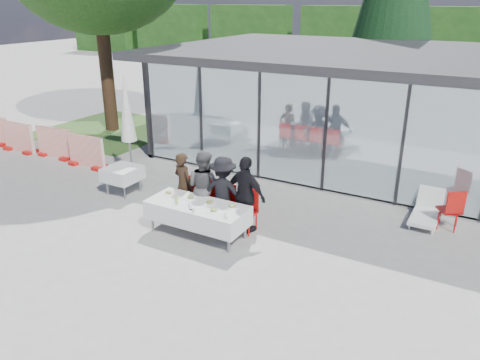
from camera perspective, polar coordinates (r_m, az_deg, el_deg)
name	(u,v)px	position (r m, az deg, el deg)	size (l,w,h in m)	color
ground	(210,246)	(10.07, -3.62, -8.01)	(90.00, 90.00, 0.00)	gray
pavilion	(400,91)	(16.00, 18.96, 10.19)	(14.80, 8.80, 3.44)	gray
treeline	(401,39)	(36.09, 19.06, 15.89)	(62.50, 2.00, 4.40)	#173912
dining_table	(197,213)	(10.30, -5.22, -3.99)	(2.26, 0.96, 0.75)	silver
diner_a	(183,185)	(11.15, -6.91, -0.58)	(0.58, 0.58, 1.59)	black
diner_chair_a	(186,194)	(11.31, -6.62, -1.66)	(0.44, 0.44, 0.97)	#AF0F0B
diner_b	(204,187)	(10.81, -4.42, -0.80)	(0.84, 0.84, 1.73)	#555555
diner_chair_b	(206,198)	(11.00, -4.15, -2.25)	(0.44, 0.44, 0.97)	#AF0F0B
diner_c	(223,192)	(10.56, -2.03, -1.49)	(1.08, 1.08, 1.67)	black
diner_chair_c	(225,203)	(10.74, -1.80, -2.81)	(0.44, 0.44, 0.97)	#AF0F0B
diner_d	(246,195)	(10.28, 0.72, -1.85)	(1.03, 1.03, 1.77)	black
diner_chair_d	(247,208)	(10.48, 0.91, -3.44)	(0.44, 0.44, 0.97)	#AF0F0B
plate_a	(169,193)	(10.80, -8.68, -1.54)	(0.28, 0.28, 0.07)	white
plate_b	(191,197)	(10.49, -6.05, -2.13)	(0.28, 0.28, 0.07)	white
plate_c	(210,202)	(10.20, -3.70, -2.75)	(0.28, 0.28, 0.07)	white
plate_d	(232,206)	(10.00, -0.98, -3.22)	(0.28, 0.28, 0.07)	white
plate_extra	(214,210)	(9.83, -3.23, -3.70)	(0.28, 0.28, 0.07)	white
juice_bottle	(177,200)	(10.26, -7.73, -2.44)	(0.06, 0.06, 0.15)	#94B94D
drinking_glasses	(203,209)	(9.82, -4.52, -3.60)	(1.03, 0.25, 0.10)	silver
folded_eyeglasses	(192,210)	(9.92, -5.82, -3.64)	(0.14, 0.03, 0.01)	black
spare_table_left	(123,174)	(12.83, -14.12, 0.73)	(0.86, 0.86, 0.74)	silver
spare_chair_b	(452,208)	(11.50, 24.42, -3.15)	(0.61, 0.61, 0.97)	#AF0F0B
market_umbrella	(127,115)	(13.42, -13.61, 7.75)	(0.50, 0.50, 3.00)	black
construction_barriers	(20,138)	(17.73, -25.20, 4.61)	(7.80, 0.60, 1.00)	red
lounger	(427,210)	(11.90, 21.86, -3.42)	(0.60, 1.33, 0.72)	silver
grass_patch	(113,130)	(19.49, -15.27, 5.96)	(5.00, 5.00, 0.02)	#385926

